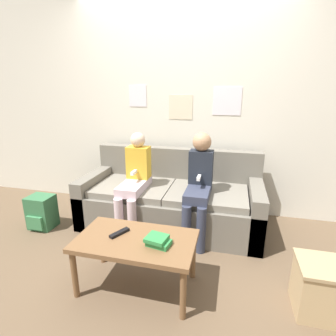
# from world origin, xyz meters

# --- Properties ---
(ground_plane) EXTENTS (10.00, 10.00, 0.00)m
(ground_plane) POSITION_xyz_m (0.00, 0.00, 0.00)
(ground_plane) COLOR brown
(wall_back) EXTENTS (8.00, 0.06, 2.60)m
(wall_back) POSITION_xyz_m (0.00, 1.05, 1.30)
(wall_back) COLOR silver
(wall_back) RESTS_ON ground_plane
(couch) EXTENTS (1.96, 0.84, 0.82)m
(couch) POSITION_xyz_m (0.00, 0.54, 0.27)
(couch) COLOR #6B665B
(couch) RESTS_ON ground_plane
(coffee_table) EXTENTS (0.89, 0.50, 0.42)m
(coffee_table) POSITION_xyz_m (-0.02, -0.52, 0.37)
(coffee_table) COLOR brown
(coffee_table) RESTS_ON ground_plane
(person_left) EXTENTS (0.24, 0.57, 1.05)m
(person_left) POSITION_xyz_m (-0.35, 0.34, 0.58)
(person_left) COLOR silver
(person_left) RESTS_ON ground_plane
(person_right) EXTENTS (0.24, 0.57, 1.08)m
(person_right) POSITION_xyz_m (0.33, 0.35, 0.61)
(person_right) COLOR #33384C
(person_right) RESTS_ON ground_plane
(tv_remote) EXTENTS (0.11, 0.17, 0.02)m
(tv_remote) POSITION_xyz_m (-0.16, -0.49, 0.43)
(tv_remote) COLOR black
(tv_remote) RESTS_ON coffee_table
(book_stack) EXTENTS (0.19, 0.16, 0.06)m
(book_stack) POSITION_xyz_m (0.17, -0.56, 0.46)
(book_stack) COLOR #2D8442
(book_stack) RESTS_ON coffee_table
(storage_box) EXTENTS (0.40, 0.33, 0.38)m
(storage_box) POSITION_xyz_m (1.32, -0.44, 0.19)
(storage_box) COLOR tan
(storage_box) RESTS_ON ground_plane
(backpack) EXTENTS (0.26, 0.25, 0.37)m
(backpack) POSITION_xyz_m (-1.37, 0.09, 0.18)
(backpack) COLOR #336B42
(backpack) RESTS_ON ground_plane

